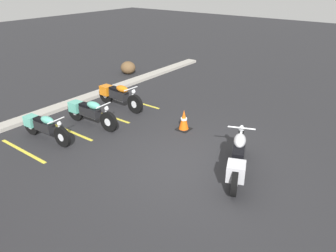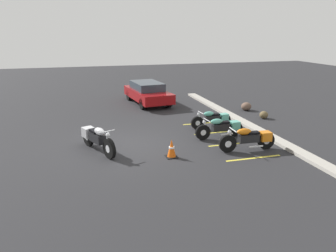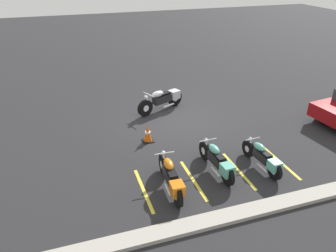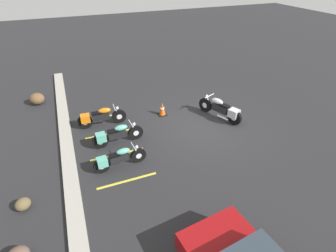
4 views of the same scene
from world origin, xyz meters
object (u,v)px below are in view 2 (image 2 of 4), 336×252
object	(u,v)px
parked_bike_1	(222,127)
traffic_cone	(172,149)
car_red	(148,92)
landscape_rock_0	(246,106)
parked_bike_0	(213,119)
landscape_rock_1	(264,115)
motorcycle_silver_featured	(96,138)
parked_bike_2	(250,138)

from	to	relation	value
parked_bike_1	traffic_cone	xyz separation A→B (m)	(1.52, -2.61, -0.14)
car_red	landscape_rock_0	distance (m)	5.91
parked_bike_1	landscape_rock_0	bearing A→B (deg)	-132.30
parked_bike_0	car_red	xyz separation A→B (m)	(-5.90, -1.77, 0.27)
landscape_rock_1	landscape_rock_0	bearing A→B (deg)	179.79
motorcycle_silver_featured	landscape_rock_1	size ratio (longest dim) A/B	4.91
parked_bike_2	landscape_rock_1	bearing A→B (deg)	-124.56
motorcycle_silver_featured	parked_bike_1	distance (m)	5.09
parked_bike_0	traffic_cone	bearing A→B (deg)	42.74
car_red	landscape_rock_0	xyz separation A→B (m)	(3.29, 4.89, -0.45)
landscape_rock_1	parked_bike_1	bearing A→B (deg)	-56.08
motorcycle_silver_featured	parked_bike_0	size ratio (longest dim) A/B	1.15
motorcycle_silver_featured	parked_bike_0	bearing A→B (deg)	84.58
parked_bike_1	parked_bike_2	bearing A→B (deg)	100.10
car_red	traffic_cone	xyz separation A→B (m)	(8.90, -1.09, -0.37)
motorcycle_silver_featured	parked_bike_2	xyz separation A→B (m)	(1.49, 5.47, -0.04)
landscape_rock_0	parked_bike_0	bearing A→B (deg)	-50.05
parked_bike_0	car_red	distance (m)	6.17
parked_bike_0	parked_bike_2	distance (m)	3.12
parked_bike_0	traffic_cone	xyz separation A→B (m)	(3.00, -2.86, -0.11)
landscape_rock_1	traffic_cone	bearing A→B (deg)	-57.62
parked_bike_2	landscape_rock_1	size ratio (longest dim) A/B	4.74
parked_bike_0	parked_bike_2	bearing A→B (deg)	88.71
motorcycle_silver_featured	car_red	bearing A→B (deg)	132.23
parked_bike_1	parked_bike_2	world-z (taller)	parked_bike_2
parked_bike_1	landscape_rock_1	distance (m)	4.06
parked_bike_1	landscape_rock_1	size ratio (longest dim) A/B	4.59
parked_bike_1	parked_bike_2	size ratio (longest dim) A/B	0.97
parked_bike_2	car_red	xyz separation A→B (m)	(-9.03, -1.90, 0.22)
parked_bike_0	car_red	world-z (taller)	car_red
parked_bike_2	landscape_rock_0	distance (m)	6.47
landscape_rock_1	traffic_cone	size ratio (longest dim) A/B	0.71
landscape_rock_0	traffic_cone	world-z (taller)	traffic_cone
parked_bike_2	traffic_cone	size ratio (longest dim) A/B	3.37
parked_bike_0	parked_bike_1	size ratio (longest dim) A/B	0.93
traffic_cone	landscape_rock_1	bearing A→B (deg)	122.38
motorcycle_silver_featured	landscape_rock_1	distance (m)	8.79
motorcycle_silver_featured	traffic_cone	xyz separation A→B (m)	(1.36, 2.48, -0.20)
parked_bike_1	car_red	bearing A→B (deg)	-81.15
motorcycle_silver_featured	parked_bike_0	distance (m)	5.58
parked_bike_2	parked_bike_0	bearing A→B (deg)	-84.90
parked_bike_2	landscape_rock_0	size ratio (longest dim) A/B	3.66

